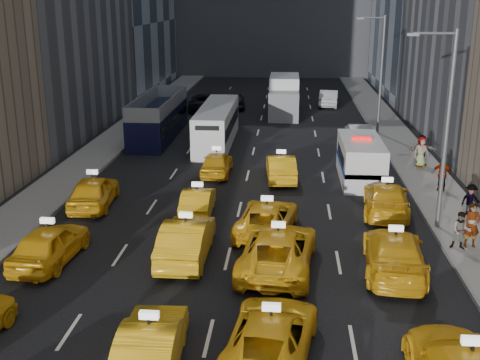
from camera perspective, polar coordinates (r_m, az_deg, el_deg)
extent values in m
cube|color=gray|center=(42.75, -13.00, 2.73)|extent=(3.00, 90.00, 0.15)
cube|color=gray|center=(41.60, 15.81, 2.13)|extent=(3.00, 90.00, 0.15)
cube|color=slate|center=(42.34, -11.13, 2.73)|extent=(0.15, 90.00, 0.18)
cube|color=slate|center=(41.33, 13.84, 2.21)|extent=(0.15, 90.00, 0.18)
cylinder|color=#595B60|center=(28.00, 18.98, 4.15)|extent=(0.20, 0.20, 9.00)
cylinder|color=#595B60|center=(27.22, 17.98, 13.08)|extent=(1.80, 0.12, 0.12)
cube|color=slate|center=(27.04, 16.07, 13.12)|extent=(0.50, 0.22, 0.12)
cylinder|color=#595B60|center=(47.37, 13.23, 9.53)|extent=(0.20, 0.20, 9.00)
cylinder|color=#595B60|center=(46.91, 12.47, 14.79)|extent=(1.80, 0.12, 0.12)
cube|color=slate|center=(46.80, 11.34, 14.79)|extent=(0.50, 0.22, 0.12)
imported|color=gold|center=(17.87, -8.47, -15.32)|extent=(1.87, 4.76, 1.54)
imported|color=gold|center=(18.27, 2.95, -14.53)|extent=(3.08, 5.50, 1.45)
imported|color=gold|center=(25.35, -17.60, -5.82)|extent=(2.17, 4.75, 1.58)
imported|color=gold|center=(24.63, -5.10, -5.61)|extent=(1.78, 5.08, 1.67)
imported|color=gold|center=(23.68, 3.62, -6.58)|extent=(3.27, 6.13, 1.64)
imported|color=gold|center=(24.11, 14.40, -6.72)|extent=(2.71, 5.69, 1.60)
imported|color=gold|center=(31.41, -13.71, -1.06)|extent=(2.27, 4.88, 1.62)
imported|color=gold|center=(29.51, -4.03, -2.05)|extent=(1.53, 4.10, 1.34)
imported|color=gold|center=(27.19, 2.56, -3.61)|extent=(3.03, 5.42, 1.43)
imported|color=gold|center=(30.40, 13.68, -1.74)|extent=(2.75, 5.49, 1.53)
imported|color=gold|center=(36.07, -2.22, 1.59)|extent=(1.72, 4.20, 1.43)
imported|color=gold|center=(35.12, 3.90, 1.19)|extent=(1.94, 4.62, 1.48)
cube|color=silver|center=(35.58, 11.36, 1.87)|extent=(2.80, 6.17, 2.40)
cylinder|color=black|center=(33.67, 10.00, -0.20)|extent=(0.28, 0.96, 0.96)
cylinder|color=black|center=(33.92, 13.34, -0.27)|extent=(0.28, 0.96, 0.96)
cylinder|color=black|center=(37.68, 9.44, 1.68)|extent=(0.28, 0.96, 0.96)
cylinder|color=black|center=(37.91, 12.44, 1.60)|extent=(0.28, 0.96, 0.96)
cube|color=navy|center=(35.63, 11.34, 1.61)|extent=(2.84, 6.18, 0.27)
cube|color=red|center=(35.28, 11.48, 3.89)|extent=(1.12, 0.47, 0.17)
cube|color=black|center=(46.03, -7.70, 5.95)|extent=(2.54, 10.96, 3.19)
cylinder|color=black|center=(42.16, -10.40, 3.36)|extent=(0.28, 1.10, 1.10)
cylinder|color=black|center=(41.65, -7.48, 3.33)|extent=(0.28, 1.10, 1.10)
cylinder|color=black|center=(50.85, -7.79, 5.79)|extent=(0.28, 1.10, 1.10)
cylinder|color=black|center=(50.43, -5.35, 5.78)|extent=(0.28, 1.10, 1.10)
cube|color=silver|center=(43.81, -2.20, 5.25)|extent=(3.60, 10.88, 2.76)
cylinder|color=black|center=(39.84, -4.31, 2.80)|extent=(0.28, 1.10, 1.10)
cylinder|color=black|center=(39.59, -1.55, 2.75)|extent=(0.28, 1.10, 1.10)
cylinder|color=black|center=(48.41, -2.71, 5.37)|extent=(0.28, 1.10, 1.10)
cylinder|color=black|center=(48.20, -0.43, 5.34)|extent=(0.28, 1.10, 1.10)
cube|color=silver|center=(54.67, 4.20, 7.93)|extent=(2.98, 7.69, 3.46)
cylinder|color=black|center=(52.05, 2.87, 6.19)|extent=(0.28, 1.10, 1.10)
cylinder|color=black|center=(52.04, 5.41, 6.13)|extent=(0.28, 1.10, 1.10)
cylinder|color=black|center=(57.72, 3.06, 7.25)|extent=(0.28, 1.10, 1.10)
cylinder|color=black|center=(57.71, 5.35, 7.20)|extent=(0.28, 1.10, 1.10)
imported|color=#B2B5BA|center=(44.75, 11.15, 4.34)|extent=(1.65, 4.47, 1.46)
imported|color=black|center=(57.35, -3.49, 7.41)|extent=(2.96, 5.76, 1.55)
imported|color=slate|center=(61.07, 4.25, 7.87)|extent=(2.10, 4.66, 1.33)
imported|color=black|center=(58.12, -0.46, 7.55)|extent=(2.25, 4.64, 1.53)
imported|color=#B2B6BA|center=(59.93, 8.42, 7.71)|extent=(2.20, 5.09, 1.63)
imported|color=gray|center=(27.02, 21.15, -4.03)|extent=(0.75, 0.54, 1.93)
imported|color=gray|center=(26.69, 20.22, -4.53)|extent=(0.87, 0.62, 1.63)
imported|color=gray|center=(30.98, 21.02, -1.76)|extent=(1.08, 0.72, 1.55)
imported|color=gray|center=(34.37, 18.60, 0.54)|extent=(1.18, 0.82, 1.85)
imported|color=gray|center=(38.92, 16.81, 2.60)|extent=(0.99, 0.66, 1.89)
imported|color=gray|center=(39.25, 16.83, 2.73)|extent=(1.84, 0.93, 1.91)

